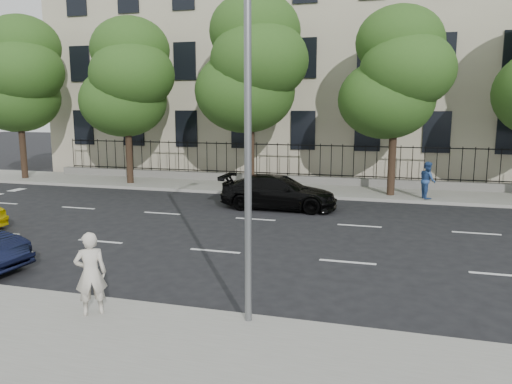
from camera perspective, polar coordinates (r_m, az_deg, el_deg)
ground at (r=13.18m, az=-8.55°, el=-9.68°), size 120.00×120.00×0.00m
near_sidewalk at (r=9.93m, az=-18.47°, el=-16.36°), size 60.00×4.00×0.15m
far_sidewalk at (r=26.17m, az=4.12°, el=0.34°), size 60.00×4.00×0.15m
lane_markings at (r=17.42m, az=-2.10°, el=-4.71°), size 49.60×4.62×0.01m
masonry_building at (r=34.94m, az=7.44°, el=17.38°), size 34.60×12.11×18.50m
iron_fence at (r=27.74m, az=4.85°, el=2.06°), size 30.00×0.50×2.20m
street_light at (r=9.93m, az=-0.04°, el=14.29°), size 0.25×3.32×8.05m
tree_a at (r=32.54m, az=-25.40°, el=11.98°), size 5.71×5.31×9.39m
tree_b at (r=28.47m, az=-14.40°, el=12.48°), size 5.53×5.12×8.97m
tree_c at (r=25.75m, az=-0.41°, el=14.36°), size 5.89×5.50×9.80m
tree_d at (r=24.70m, az=15.80°, el=12.86°), size 5.34×4.94×8.84m
black_sedan at (r=21.41m, az=2.61°, el=-0.01°), size 5.00×2.05×1.45m
woman_near at (r=10.79m, az=-18.37°, el=-8.83°), size 0.76×0.70×1.73m
pedestrian_far at (r=24.26m, az=19.02°, el=1.30°), size 0.86×0.99×1.71m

